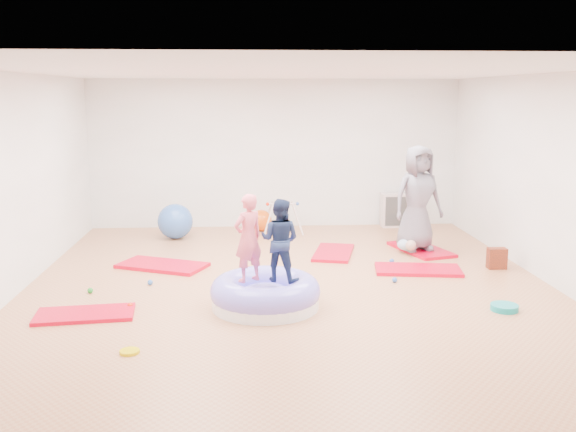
{
  "coord_description": "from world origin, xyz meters",
  "views": [
    {
      "loc": [
        -0.56,
        -8.2,
        2.53
      ],
      "look_at": [
        0.0,
        0.3,
        0.9
      ],
      "focal_mm": 40.0,
      "sensor_mm": 36.0,
      "label": 1
    }
  ],
  "objects": [
    {
      "name": "gym_mat_front_left",
      "position": [
        -2.44,
        -1.01,
        0.02
      ],
      "size": [
        1.16,
        0.67,
        0.05
      ],
      "primitive_type": "cube",
      "rotation": [
        0.0,
        0.0,
        0.1
      ],
      "color": "#D10033",
      "rests_on": "ground"
    },
    {
      "name": "infant",
      "position": [
        2.02,
        1.62,
        0.16
      ],
      "size": [
        0.36,
        0.36,
        0.21
      ],
      "color": "#9CBADB",
      "rests_on": "gym_mat_rear_right"
    },
    {
      "name": "backpack",
      "position": [
        3.1,
        0.69,
        0.15
      ],
      "size": [
        0.27,
        0.17,
        0.31
      ],
      "primitive_type": "cube",
      "rotation": [
        0.0,
        0.0,
        -0.02
      ],
      "color": "#A52F0E",
      "rests_on": "ground"
    },
    {
      "name": "inflatable_cushion",
      "position": [
        -0.35,
        -0.83,
        0.16
      ],
      "size": [
        1.33,
        1.33,
        0.42
      ],
      "rotation": [
        0.0,
        0.0,
        -0.25
      ],
      "color": "white",
      "rests_on": "ground"
    },
    {
      "name": "ball_pit_balls",
      "position": [
        -0.57,
        0.01,
        0.04
      ],
      "size": [
        4.28,
        2.31,
        0.07
      ],
      "color": "red",
      "rests_on": "ground"
    },
    {
      "name": "gym_mat_right",
      "position": [
        1.91,
        0.62,
        0.03
      ],
      "size": [
        1.29,
        0.78,
        0.05
      ],
      "primitive_type": "cube",
      "rotation": [
        0.0,
        0.0,
        -0.15
      ],
      "color": "#D10033",
      "rests_on": "ground"
    },
    {
      "name": "child_pink",
      "position": [
        -0.55,
        -0.83,
        0.91
      ],
      "size": [
        0.46,
        0.43,
        1.05
      ],
      "primitive_type": "imported",
      "rotation": [
        0.0,
        0.0,
        3.76
      ],
      "color": "#F05E72",
      "rests_on": "inflatable_cushion"
    },
    {
      "name": "gym_mat_rear_right",
      "position": [
        2.28,
        1.82,
        0.03
      ],
      "size": [
        0.92,
        1.33,
        0.05
      ],
      "primitive_type": "cube",
      "rotation": [
        0.0,
        0.0,
        1.86
      ],
      "color": "#D10033",
      "rests_on": "ground"
    },
    {
      "name": "yellow_toy",
      "position": [
        -1.73,
        -2.13,
        0.01
      ],
      "size": [
        0.2,
        0.2,
        0.03
      ],
      "primitive_type": "cylinder",
      "color": "#DBC400",
      "rests_on": "ground"
    },
    {
      "name": "child_navy",
      "position": [
        -0.17,
        -0.84,
        0.88
      ],
      "size": [
        0.59,
        0.53,
        0.99
      ],
      "primitive_type": "imported",
      "rotation": [
        0.0,
        0.0,
        2.74
      ],
      "color": "#18254A",
      "rests_on": "inflatable_cushion"
    },
    {
      "name": "exercise_ball_orange",
      "position": [
        -0.29,
        3.55,
        0.2
      ],
      "size": [
        0.4,
        0.4,
        0.4
      ],
      "primitive_type": "sphere",
      "color": "#DC5310",
      "rests_on": "ground"
    },
    {
      "name": "gym_mat_mid_left",
      "position": [
        -1.81,
        1.09,
        0.03
      ],
      "size": [
        1.42,
        1.1,
        0.05
      ],
      "primitive_type": "cube",
      "rotation": [
        0.0,
        0.0,
        -0.42
      ],
      "color": "#D10033",
      "rests_on": "ground"
    },
    {
      "name": "adult_caregiver",
      "position": [
        2.17,
        1.74,
        0.89
      ],
      "size": [
        0.93,
        0.72,
        1.68
      ],
      "primitive_type": "imported",
      "rotation": [
        0.0,
        0.0,
        0.25
      ],
      "color": "slate",
      "rests_on": "gym_mat_rear_right"
    },
    {
      "name": "exercise_ball_blue",
      "position": [
        -1.82,
        3.01,
        0.31
      ],
      "size": [
        0.62,
        0.62,
        0.62
      ],
      "primitive_type": "sphere",
      "color": "#305CB4",
      "rests_on": "ground"
    },
    {
      "name": "gym_mat_center_back",
      "position": [
        0.82,
        1.7,
        0.02
      ],
      "size": [
        0.83,
        1.24,
        0.05
      ],
      "primitive_type": "cube",
      "rotation": [
        0.0,
        0.0,
        1.32
      ],
      "color": "#D10033",
      "rests_on": "ground"
    },
    {
      "name": "balance_disc",
      "position": [
        2.48,
        -1.13,
        0.04
      ],
      "size": [
        0.33,
        0.33,
        0.07
      ],
      "primitive_type": "cylinder",
      "color": "teal",
      "rests_on": "ground"
    },
    {
      "name": "infant_play_gym",
      "position": [
        0.1,
        3.33,
        0.38
      ],
      "size": [
        0.74,
        0.7,
        0.56
      ],
      "rotation": [
        0.0,
        0.0,
        -0.38
      ],
      "color": "beige",
      "rests_on": "ground"
    },
    {
      "name": "room",
      "position": [
        0.0,
        0.0,
        1.4
      ],
      "size": [
        7.01,
        8.01,
        2.81
      ],
      "color": "tan",
      "rests_on": "ground"
    },
    {
      "name": "cube_shelf",
      "position": [
        2.36,
        3.79,
        0.33
      ],
      "size": [
        0.65,
        0.32,
        0.65
      ],
      "color": "beige",
      "rests_on": "ground"
    }
  ]
}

